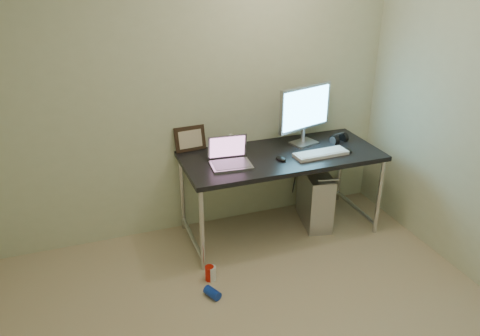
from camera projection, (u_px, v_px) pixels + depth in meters
name	position (u px, v px, depth m)	size (l,w,h in m)	color
wall_back	(194.00, 92.00, 3.85)	(3.50, 0.02, 2.50)	beige
desk	(281.00, 162.00, 3.97)	(1.68, 0.74, 0.75)	black
tower_computer	(315.00, 198.00, 4.28)	(0.31, 0.52, 0.54)	silver
cable_a	(296.00, 171.00, 4.46)	(0.01, 0.01, 0.70)	black
cable_b	(306.00, 172.00, 4.48)	(0.01, 0.01, 0.72)	black
can_red	(210.00, 273.00, 3.58)	(0.07, 0.07, 0.12)	red
can_white	(212.00, 273.00, 3.58)	(0.07, 0.07, 0.12)	white
can_blue	(212.00, 293.00, 3.41)	(0.07, 0.07, 0.13)	#1232AD
laptop	(230.00, 158.00, 3.74)	(0.34, 0.29, 0.22)	#B9B8BF
monitor	(305.00, 110.00, 4.03)	(0.55, 0.22, 0.53)	#B9B8BF
keyboard	(321.00, 154.00, 3.91)	(0.47, 0.15, 0.03)	silver
mouse_right	(347.00, 149.00, 3.98)	(0.07, 0.12, 0.04)	black
mouse_left	(281.00, 158.00, 3.82)	(0.07, 0.11, 0.04)	black
headphones	(339.00, 139.00, 4.19)	(0.17, 0.10, 0.10)	black
picture_frame	(190.00, 139.00, 3.97)	(0.27, 0.03, 0.21)	black
webcam	(231.00, 137.00, 4.06)	(0.04, 0.03, 0.12)	silver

